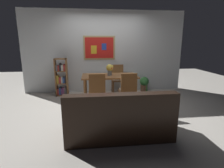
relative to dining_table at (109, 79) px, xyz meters
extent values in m
plane|color=#B7B2A8|center=(-0.04, -0.49, -0.62)|extent=(12.00, 12.00, 0.00)
cube|color=silver|center=(-0.04, 1.07, 0.68)|extent=(5.20, 0.10, 2.60)
cube|color=tan|center=(-0.22, 1.01, 0.81)|extent=(1.01, 0.02, 0.75)
cube|color=red|center=(-0.22, 0.99, 0.81)|extent=(0.91, 0.01, 0.65)
cube|color=gold|center=(-0.39, 0.99, 0.75)|extent=(0.18, 0.00, 0.26)
cube|color=#263FA5|center=(-0.07, 0.99, 0.84)|extent=(0.15, 0.00, 0.21)
cube|color=brown|center=(0.00, 0.00, 0.08)|extent=(1.50, 0.82, 0.04)
cylinder|color=brown|center=(-0.67, -0.33, -0.28)|extent=(0.07, 0.07, 0.68)
cylinder|color=brown|center=(0.67, -0.33, -0.28)|extent=(0.07, 0.07, 0.68)
cylinder|color=brown|center=(-0.67, 0.33, -0.28)|extent=(0.07, 0.07, 0.68)
cylinder|color=brown|center=(0.67, 0.33, -0.28)|extent=(0.07, 0.07, 0.68)
cube|color=brown|center=(0.37, -0.65, -0.19)|extent=(0.40, 0.40, 0.03)
cube|color=#C6B299|center=(0.37, -0.65, -0.16)|extent=(0.36, 0.36, 0.03)
cylinder|color=brown|center=(0.20, -0.82, -0.41)|extent=(0.04, 0.04, 0.42)
cylinder|color=brown|center=(0.54, -0.82, -0.41)|extent=(0.04, 0.04, 0.42)
cylinder|color=brown|center=(0.20, -0.48, -0.41)|extent=(0.04, 0.04, 0.42)
cylinder|color=brown|center=(0.54, -0.48, -0.41)|extent=(0.04, 0.04, 0.42)
cube|color=brown|center=(0.37, -0.83, 0.06)|extent=(0.38, 0.04, 0.46)
cube|color=brown|center=(0.37, -0.83, 0.26)|extent=(0.38, 0.05, 0.06)
cube|color=brown|center=(0.34, 0.63, -0.19)|extent=(0.40, 0.40, 0.03)
cube|color=#C6B299|center=(0.34, 0.63, -0.16)|extent=(0.36, 0.36, 0.03)
cylinder|color=brown|center=(0.51, 0.80, -0.41)|extent=(0.04, 0.04, 0.42)
cylinder|color=brown|center=(0.17, 0.80, -0.41)|extent=(0.04, 0.04, 0.42)
cylinder|color=brown|center=(0.51, 0.46, -0.41)|extent=(0.04, 0.04, 0.42)
cylinder|color=brown|center=(0.17, 0.46, -0.41)|extent=(0.04, 0.04, 0.42)
cube|color=brown|center=(0.34, 0.81, 0.06)|extent=(0.38, 0.04, 0.46)
cube|color=brown|center=(0.34, 0.81, 0.26)|extent=(0.38, 0.05, 0.06)
cube|color=brown|center=(-0.37, -0.63, -0.19)|extent=(0.40, 0.40, 0.03)
cube|color=#C6B299|center=(-0.37, -0.63, -0.16)|extent=(0.36, 0.36, 0.03)
cylinder|color=brown|center=(-0.54, -0.80, -0.41)|extent=(0.04, 0.04, 0.42)
cylinder|color=brown|center=(-0.20, -0.80, -0.41)|extent=(0.04, 0.04, 0.42)
cylinder|color=brown|center=(-0.54, -0.46, -0.41)|extent=(0.04, 0.04, 0.42)
cylinder|color=brown|center=(-0.20, -0.46, -0.41)|extent=(0.04, 0.04, 0.42)
cube|color=brown|center=(-0.37, -0.81, 0.06)|extent=(0.38, 0.04, 0.46)
cube|color=brown|center=(-0.37, -0.81, 0.26)|extent=(0.38, 0.05, 0.06)
cube|color=black|center=(-0.05, -1.90, -0.42)|extent=(1.80, 0.84, 0.40)
cube|color=black|center=(-0.05, -2.22, 0.00)|extent=(1.80, 0.20, 0.44)
cube|color=black|center=(-0.86, -1.90, -0.11)|extent=(0.18, 0.80, 0.22)
cube|color=black|center=(0.76, -1.90, -0.11)|extent=(0.18, 0.80, 0.22)
cube|color=#8C6B4C|center=(-0.50, -2.08, -0.06)|extent=(0.32, 0.16, 0.33)
cube|color=#B78C33|center=(-0.05, -2.08, -0.06)|extent=(0.32, 0.16, 0.33)
cube|color=#8C6B4C|center=(0.40, -2.08, -0.06)|extent=(0.32, 0.16, 0.33)
cube|color=brown|center=(-1.57, 0.68, -0.05)|extent=(0.03, 0.28, 1.14)
cube|color=brown|center=(-1.24, 0.68, -0.05)|extent=(0.03, 0.28, 1.14)
cube|color=brown|center=(-1.40, 0.68, -0.61)|extent=(0.36, 0.28, 0.03)
cube|color=brown|center=(-1.40, 0.68, 0.50)|extent=(0.36, 0.28, 0.03)
cube|color=brown|center=(-1.40, 0.68, -0.24)|extent=(0.30, 0.28, 0.02)
cube|color=brown|center=(-1.40, 0.68, 0.14)|extent=(0.30, 0.28, 0.02)
cube|color=#B2332D|center=(-1.52, 0.68, -0.50)|extent=(0.04, 0.22, 0.18)
cube|color=#2D4C8C|center=(-1.46, 0.68, -0.49)|extent=(0.06, 0.22, 0.22)
cube|color=#7F3F72|center=(-1.41, 0.68, -0.50)|extent=(0.04, 0.22, 0.20)
cube|color=#7F3F72|center=(-1.36, 0.68, -0.48)|extent=(0.04, 0.22, 0.22)
cube|color=#595960|center=(-1.31, 0.68, -0.48)|extent=(0.04, 0.22, 0.24)
cube|color=#595960|center=(-1.26, 0.68, -0.51)|extent=(0.05, 0.22, 0.17)
cube|color=gold|center=(-1.51, 0.68, -0.12)|extent=(0.06, 0.22, 0.24)
cube|color=#B2332D|center=(-1.44, 0.68, -0.14)|extent=(0.06, 0.22, 0.18)
cube|color=beige|center=(-1.39, 0.68, -0.13)|extent=(0.04, 0.22, 0.20)
cube|color=#2D4C8C|center=(-1.33, 0.68, -0.14)|extent=(0.05, 0.22, 0.18)
cube|color=black|center=(-1.27, 0.68, -0.13)|extent=(0.05, 0.22, 0.21)
cube|color=#595960|center=(-1.52, 0.68, 0.23)|extent=(0.05, 0.22, 0.17)
cube|color=#B2332D|center=(-1.46, 0.68, 0.23)|extent=(0.04, 0.22, 0.16)
cube|color=black|center=(-1.42, 0.68, 0.26)|extent=(0.04, 0.22, 0.22)
cube|color=beige|center=(-1.35, 0.68, 0.23)|extent=(0.06, 0.22, 0.17)
cube|color=#B2332D|center=(-1.29, 0.68, 0.24)|extent=(0.06, 0.22, 0.19)
cylinder|color=brown|center=(1.25, 0.82, -0.52)|extent=(0.23, 0.23, 0.22)
cylinder|color=#332319|center=(1.25, 0.82, -0.42)|extent=(0.21, 0.21, 0.02)
sphere|color=#387F3D|center=(1.25, 0.82, -0.29)|extent=(0.30, 0.30, 0.30)
cylinder|color=#387F3D|center=(1.30, 0.69, -0.53)|extent=(0.03, 0.03, 0.32)
cylinder|color=#387F3D|center=(1.37, 0.90, -0.53)|extent=(0.03, 0.03, 0.32)
cylinder|color=slate|center=(0.00, -0.05, 0.17)|extent=(0.11, 0.11, 0.15)
sphere|color=#EACC4C|center=(0.00, -0.05, 0.31)|extent=(0.18, 0.18, 0.18)
sphere|color=#EACC4C|center=(-0.04, 0.02, 0.32)|extent=(0.07, 0.07, 0.07)
sphere|color=#D86633|center=(0.04, -0.11, 0.31)|extent=(0.06, 0.06, 0.06)
sphere|color=#EACC4C|center=(0.07, -0.03, 0.34)|extent=(0.08, 0.08, 0.08)
cube|color=black|center=(0.40, -0.06, 0.11)|extent=(0.14, 0.14, 0.02)
cube|color=gray|center=(0.40, -0.06, 0.12)|extent=(0.09, 0.10, 0.00)
camera|label=1|loc=(-0.50, -4.79, 0.99)|focal=28.50mm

